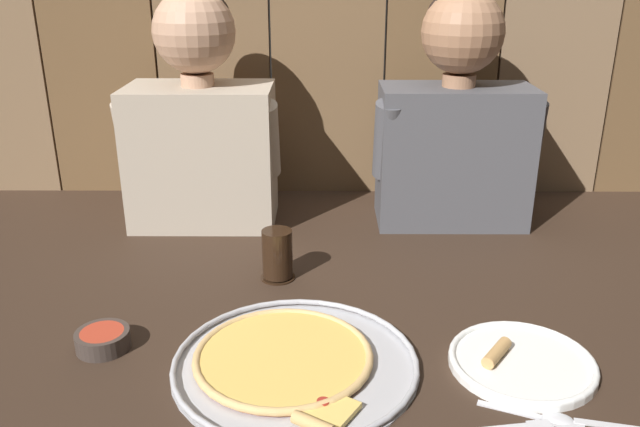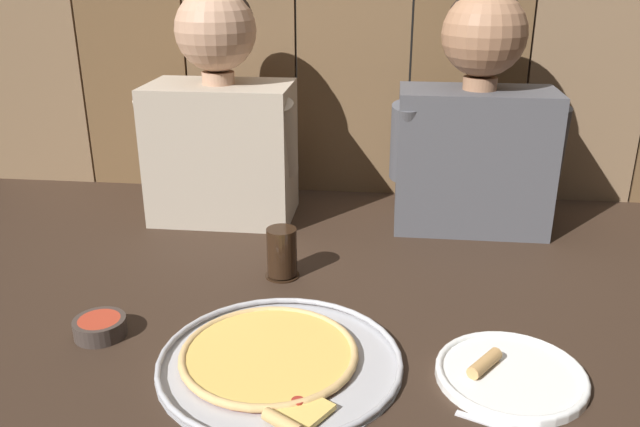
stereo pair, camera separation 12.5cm
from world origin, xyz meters
The scene contains 7 objects.
ground_plane centered at (0.00, 0.00, 0.00)m, with size 3.20×3.20×0.00m, color #332319.
pizza_tray centered at (-0.07, -0.14, 0.01)m, with size 0.41×0.41×0.03m.
dinner_plate centered at (0.32, -0.14, 0.01)m, with size 0.24×0.24×0.03m.
drinking_glass centered at (-0.11, 0.18, 0.05)m, with size 0.07×0.07×0.11m.
dipping_bowl centered at (-0.40, -0.09, 0.02)m, with size 0.09×0.09×0.03m.
diner_left centered at (-0.32, 0.51, 0.27)m, with size 0.40×0.22×0.58m.
diner_right centered at (0.32, 0.51, 0.28)m, with size 0.41×0.20×0.58m.
Camera 2 is at (0.11, -1.06, 0.64)m, focal length 36.39 mm.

